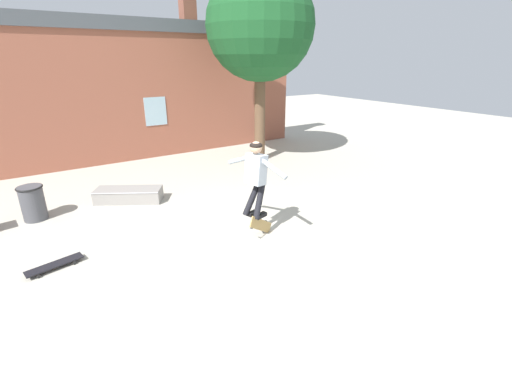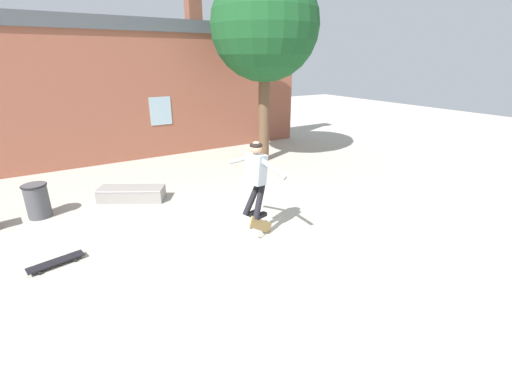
% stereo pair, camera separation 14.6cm
% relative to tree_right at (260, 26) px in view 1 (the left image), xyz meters
% --- Properties ---
extents(ground_plane, '(40.00, 40.00, 0.00)m').
position_rel_tree_right_xyz_m(ground_plane, '(-3.43, -4.69, -4.00)').
color(ground_plane, '#B2AD9E').
extents(building_backdrop, '(12.88, 0.52, 5.33)m').
position_rel_tree_right_xyz_m(building_backdrop, '(-3.41, 2.38, -1.77)').
color(building_backdrop, '#93513D').
rests_on(building_backdrop, ground_plane).
extents(tree_right, '(3.16, 3.16, 5.61)m').
position_rel_tree_right_xyz_m(tree_right, '(0.00, 0.00, 0.00)').
color(tree_right, brown).
rests_on(tree_right, ground_plane).
extents(skate_ledge, '(1.54, 1.20, 0.32)m').
position_rel_tree_right_xyz_m(skate_ledge, '(-4.46, -1.23, -3.84)').
color(skate_ledge, gray).
rests_on(skate_ledge, ground_plane).
extents(trash_bin, '(0.48, 0.48, 0.72)m').
position_rel_tree_right_xyz_m(trash_bin, '(-6.31, -1.14, -3.62)').
color(trash_bin, '#47474C').
rests_on(trash_bin, ground_plane).
extents(skater, '(0.45, 1.33, 1.41)m').
position_rel_tree_right_xyz_m(skater, '(-2.88, -4.22, -2.75)').
color(skater, '#9EA8B2').
extents(skateboard_flipping, '(0.70, 0.36, 0.59)m').
position_rel_tree_right_xyz_m(skateboard_flipping, '(-2.83, -4.32, -3.74)').
color(skateboard_flipping, '#AD894C').
extents(skateboard_resting, '(0.85, 0.38, 0.08)m').
position_rel_tree_right_xyz_m(skateboard_resting, '(-6.13, -3.37, -3.93)').
color(skateboard_resting, black).
rests_on(skateboard_resting, ground_plane).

